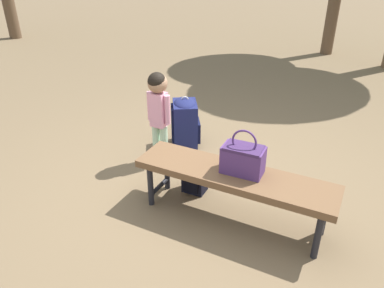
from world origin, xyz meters
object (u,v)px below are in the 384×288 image
at_px(park_bench, 234,179).
at_px(backpack_large, 185,121).
at_px(child_standing, 158,104).
at_px(backpack_small, 195,175).
at_px(handbag, 243,158).

bearing_deg(park_bench, backpack_large, -31.83).
height_order(child_standing, backpack_small, child_standing).
bearing_deg(backpack_large, handbag, 150.65).
height_order(handbag, child_standing, child_standing).
distance_m(handbag, child_standing, 1.19).
relative_size(handbag, backpack_small, 1.07).
xyz_separation_m(child_standing, backpack_large, (0.04, -0.44, -0.35)).
relative_size(park_bench, handbag, 4.48).
xyz_separation_m(backpack_large, backpack_small, (-0.67, 0.62, -0.12)).
distance_m(park_bench, backpack_large, 1.37).
bearing_deg(backpack_small, backpack_large, -42.77).
height_order(park_bench, backpack_large, backpack_large).
bearing_deg(backpack_large, child_standing, 95.29).
height_order(handbag, backpack_large, handbag).
height_order(park_bench, child_standing, child_standing).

